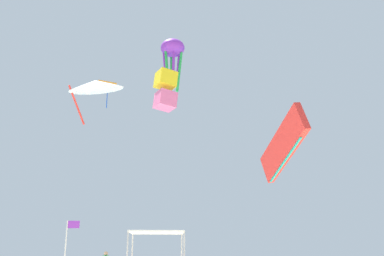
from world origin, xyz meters
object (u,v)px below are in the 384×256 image
Objects in this scene: kite_octopus_purple at (173,51)px; kite_delta_white at (96,85)px; banner_flag at (67,247)px; canopy_tent at (157,235)px; kite_diamond_orange at (108,86)px; kite_parafoil_red at (283,146)px; kite_box_yellow at (166,90)px.

kite_delta_white is at bearing -154.38° from kite_octopus_purple.
kite_octopus_purple is (5.11, 22.62, 21.68)m from banner_flag.
canopy_tent is at bearing -32.89° from kite_delta_white.
canopy_tent is 16.90m from kite_delta_white.
kite_diamond_orange reaches higher than banner_flag.
kite_box_yellow is at bearing 26.01° from kite_parafoil_red.
canopy_tent is 4.25m from banner_flag.
kite_diamond_orange is 11.49m from kite_delta_white.
kite_parafoil_red is 14.45m from kite_box_yellow.
banner_flag is 31.75m from kite_octopus_purple.
kite_box_yellow is at bearing 52.89° from kite_delta_white.
canopy_tent is 0.51× the size of kite_parafoil_red.
canopy_tent is 30.87m from kite_octopus_purple.
kite_parafoil_red is 25.35m from kite_diamond_orange.
kite_delta_white is at bearing 116.44° from canopy_tent.
kite_diamond_orange is (-1.72, 21.47, 16.76)m from banner_flag.
kite_box_yellow is 6.00m from kite_delta_white.
canopy_tent is at bearing 1.91° from banner_flag.
kite_box_yellow is at bearing 71.22° from banner_flag.
kite_box_yellow reaches higher than banner_flag.
kite_parafoil_red reaches higher than canopy_tent.
kite_delta_white is (-5.30, 10.65, 12.00)m from canopy_tent.
kite_box_yellow is at bearing -130.75° from kite_octopus_purple.
canopy_tent is 0.52× the size of kite_delta_white.
banner_flag is 13.12m from kite_parafoil_red.
kite_box_yellow is (4.44, 13.05, 13.15)m from banner_flag.
kite_box_yellow is (-7.01, 10.25, 7.39)m from kite_parafoil_red.
canopy_tent is 0.89× the size of kite_box_yellow.
kite_diamond_orange is 0.46× the size of kite_delta_white.
kite_octopus_purple reaches higher than kite_parafoil_red.
kite_octopus_purple is 16.18m from kite_delta_white.
kite_box_yellow reaches higher than kite_parafoil_red.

